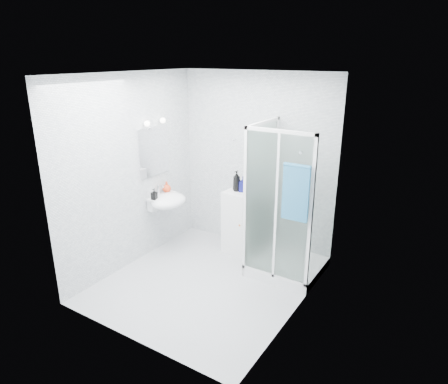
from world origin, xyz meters
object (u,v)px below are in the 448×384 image
Objects in this scene: shower_enclosure at (280,241)px; soap_dispenser_black at (154,194)px; hand_towel at (296,191)px; shampoo_bottle_a at (237,181)px; shampoo_bottle_b at (243,184)px; soap_dispenser_orange at (167,187)px; wall_basin at (167,201)px; storage_cabinet at (239,222)px.

soap_dispenser_black is at bearing -163.60° from shower_enclosure.
hand_towel is at bearing 2.93° from soap_dispenser_black.
shampoo_bottle_a is 1.33× the size of shampoo_bottle_b.
wall_basin is at bearing -50.79° from soap_dispenser_orange.
shampoo_bottle_b is 1.14m from soap_dispenser_orange.
wall_basin is at bearing -145.93° from shampoo_bottle_a.
shower_enclosure reaches higher than wall_basin.
storage_cabinet is 1.19m from soap_dispenser_orange.
hand_towel is at bearing -32.16° from shampoo_bottle_b.
shampoo_bottle_b is 1.39× the size of soap_dispenser_orange.
wall_basin is at bearing 177.55° from hand_towel.
shampoo_bottle_b is at bearing 11.56° from shampoo_bottle_a.
wall_basin is at bearing 71.08° from soap_dispenser_black.
wall_basin is 1.05m from shampoo_bottle_a.
shower_enclosure is 0.98m from shampoo_bottle_b.
shower_enclosure is at bearing -20.07° from shampoo_bottle_b.
soap_dispenser_black is (-0.95, -0.74, 0.47)m from storage_cabinet.
shampoo_bottle_b reaches higher than soap_dispenser_black.
soap_dispenser_black is at bearing -177.07° from hand_towel.
shampoo_bottle_a is 1.18m from soap_dispenser_black.
soap_dispenser_black is (-2.05, -0.11, -0.39)m from hand_towel.
shampoo_bottle_a is at bearing 34.07° from wall_basin.
shampoo_bottle_a is at bearing 163.27° from shower_enclosure.
soap_dispenser_orange is at bearing -157.72° from shampoo_bottle_b.
soap_dispenser_black is at bearing -136.35° from storage_cabinet.
hand_towel is 2.09m from soap_dispenser_black.
soap_dispenser_black is at bearing -108.92° from wall_basin.
shower_enclosure is 1.07m from shampoo_bottle_a.
wall_basin is 0.25m from soap_dispenser_black.
shampoo_bottle_b is at bearing 37.92° from soap_dispenser_black.
shower_enclosure is at bearing 5.27° from soap_dispenser_orange.
storage_cabinet is 0.58m from shampoo_bottle_b.
shampoo_bottle_a is (-0.05, 0.01, 0.62)m from storage_cabinet.
storage_cabinet is at bearing 21.67° from soap_dispenser_orange.
shower_enclosure is at bearing 16.40° from soap_dispenser_black.
storage_cabinet is at bearing -143.84° from shampoo_bottle_b.
wall_basin is 2.06m from hand_towel.
hand_towel is at bearing -50.33° from shower_enclosure.
soap_dispenser_orange is (-0.96, -0.41, -0.14)m from shampoo_bottle_a.
shampoo_bottle_a reaches higher than wall_basin.
storage_cabinet is 1.39× the size of hand_towel.
soap_dispenser_black is (-1.72, -0.51, 0.49)m from shower_enclosure.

